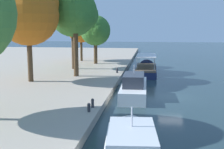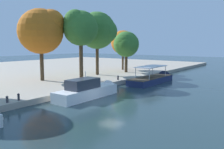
{
  "view_description": "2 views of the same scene",
  "coord_description": "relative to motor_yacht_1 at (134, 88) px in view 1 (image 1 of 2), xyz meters",
  "views": [
    {
      "loc": [
        -30.43,
        2.14,
        7.33
      ],
      "look_at": [
        1.26,
        6.43,
        2.07
      ],
      "focal_mm": 47.19,
      "sensor_mm": 36.0,
      "label": 1
    },
    {
      "loc": [
        -21.52,
        -16.18,
        6.64
      ],
      "look_at": [
        5.67,
        4.13,
        2.35
      ],
      "focal_mm": 38.82,
      "sensor_mm": 36.0,
      "label": 2
    }
  ],
  "objects": [
    {
      "name": "mooring_bollard_1",
      "position": [
        10.51,
        3.11,
        0.32
      ],
      "size": [
        0.3,
        0.3,
        0.74
      ],
      "color": "#2D2D33",
      "rests_on": "dock_promenade"
    },
    {
      "name": "tree_5",
      "position": [
        13.93,
        10.14,
        8.46
      ],
      "size": [
        7.11,
        7.46,
        12.11
      ],
      "color": "#4C3823",
      "rests_on": "dock_promenade"
    },
    {
      "name": "mooring_bollard_2",
      "position": [
        -9.26,
        3.01,
        0.31
      ],
      "size": [
        0.27,
        0.27,
        0.72
      ],
      "color": "#2D2D33",
      "rests_on": "dock_promenade"
    },
    {
      "name": "ground_plane",
      "position": [
        -0.73,
        -3.93,
        -0.74
      ],
      "size": [
        220.0,
        220.0,
        0.0
      ],
      "primitive_type": "plane",
      "color": "#23383D"
    },
    {
      "name": "tour_boat_2",
      "position": [
        15.5,
        -0.97,
        -0.4
      ],
      "size": [
        12.07,
        3.2,
        4.11
      ],
      "rotation": [
        0.0,
        0.0,
        -0.0
      ],
      "color": "navy",
      "rests_on": "ground_plane"
    },
    {
      "name": "tree_1",
      "position": [
        20.4,
        8.09,
        5.78
      ],
      "size": [
        5.45,
        5.37,
        8.61
      ],
      "color": "#4C3823",
      "rests_on": "dock_promenade"
    },
    {
      "name": "mooring_bollard_0",
      "position": [
        -7.99,
        2.96,
        0.34
      ],
      "size": [
        0.27,
        0.27,
        0.77
      ],
      "color": "#2D2D33",
      "rests_on": "dock_promenade"
    },
    {
      "name": "tree_4",
      "position": [
        6.77,
        8.21,
        8.57
      ],
      "size": [
        5.78,
        5.78,
        11.53
      ],
      "color": "#4C3823",
      "rests_on": "dock_promenade"
    },
    {
      "name": "motor_yacht_1",
      "position": [
        0.0,
        0.0,
        0.0
      ],
      "size": [
        10.36,
        2.75,
        4.13
      ],
      "rotation": [
        0.0,
        0.0,
        0.02
      ],
      "color": "white",
      "rests_on": "ground_plane"
    },
    {
      "name": "tree_0",
      "position": [
        24.47,
        11.67,
        6.14
      ],
      "size": [
        5.56,
        5.56,
        9.11
      ],
      "color": "#4C3823",
      "rests_on": "dock_promenade"
    },
    {
      "name": "tree_2",
      "position": [
        2.83,
        12.42,
        8.28
      ],
      "size": [
        7.29,
        7.29,
        11.64
      ],
      "color": "#4C3823",
      "rests_on": "dock_promenade"
    }
  ]
}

